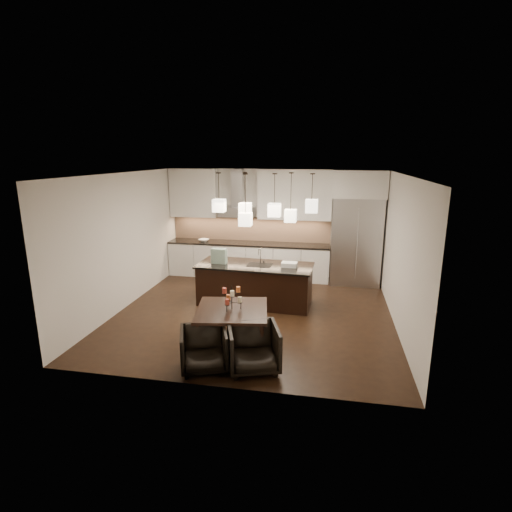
% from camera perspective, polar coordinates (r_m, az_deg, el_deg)
% --- Properties ---
extents(floor, '(5.50, 5.50, 0.02)m').
position_cam_1_polar(floor, '(8.29, -0.26, -8.13)').
color(floor, black).
rests_on(floor, ground).
extents(ceiling, '(5.50, 5.50, 0.02)m').
position_cam_1_polar(ceiling, '(7.67, -0.28, 11.73)').
color(ceiling, white).
rests_on(ceiling, wall_back).
extents(wall_back, '(5.50, 0.02, 2.80)m').
position_cam_1_polar(wall_back, '(10.53, 2.57, 4.70)').
color(wall_back, silver).
rests_on(wall_back, ground).
extents(wall_front, '(5.50, 0.02, 2.80)m').
position_cam_1_polar(wall_front, '(5.28, -5.94, -5.17)').
color(wall_front, silver).
rests_on(wall_front, ground).
extents(wall_left, '(0.02, 5.50, 2.80)m').
position_cam_1_polar(wall_left, '(8.80, -18.22, 2.08)').
color(wall_left, silver).
rests_on(wall_left, ground).
extents(wall_right, '(0.02, 5.50, 2.80)m').
position_cam_1_polar(wall_right, '(7.84, 19.96, 0.50)').
color(wall_right, silver).
rests_on(wall_right, ground).
extents(refrigerator, '(1.20, 0.72, 2.15)m').
position_cam_1_polar(refrigerator, '(10.14, 14.08, 2.04)').
color(refrigerator, '#B7B7BA').
rests_on(refrigerator, floor).
extents(fridge_panel, '(1.26, 0.72, 0.65)m').
position_cam_1_polar(fridge_panel, '(9.95, 14.57, 9.94)').
color(fridge_panel, silver).
rests_on(fridge_panel, refrigerator).
extents(lower_cabinets, '(4.21, 0.62, 0.88)m').
position_cam_1_polar(lower_cabinets, '(10.52, -1.11, -0.64)').
color(lower_cabinets, silver).
rests_on(lower_cabinets, floor).
extents(countertop, '(4.21, 0.66, 0.04)m').
position_cam_1_polar(countertop, '(10.42, -1.12, 1.80)').
color(countertop, black).
rests_on(countertop, lower_cabinets).
extents(backsplash, '(4.21, 0.02, 0.63)m').
position_cam_1_polar(backsplash, '(10.64, -0.80, 3.91)').
color(backsplash, tan).
rests_on(backsplash, countertop).
extents(upper_cab_left, '(1.25, 0.35, 1.25)m').
position_cam_1_polar(upper_cab_left, '(10.75, -8.84, 8.91)').
color(upper_cab_left, silver).
rests_on(upper_cab_left, wall_back).
extents(upper_cab_right, '(1.85, 0.35, 1.25)m').
position_cam_1_polar(upper_cab_right, '(10.18, 5.58, 8.72)').
color(upper_cab_right, silver).
rests_on(upper_cab_right, wall_back).
extents(hood_canopy, '(0.90, 0.52, 0.24)m').
position_cam_1_polar(hood_canopy, '(10.38, -2.72, 6.35)').
color(hood_canopy, '#B7B7BA').
rests_on(hood_canopy, wall_back).
extents(hood_chimney, '(0.30, 0.28, 0.96)m').
position_cam_1_polar(hood_chimney, '(10.42, -2.62, 9.70)').
color(hood_chimney, '#B7B7BA').
rests_on(hood_chimney, hood_canopy).
extents(fruit_bowl, '(0.31, 0.31, 0.06)m').
position_cam_1_polar(fruit_bowl, '(10.66, -7.46, 2.26)').
color(fruit_bowl, silver).
rests_on(fruit_bowl, countertop).
extents(island_body, '(2.42, 1.07, 0.84)m').
position_cam_1_polar(island_body, '(8.65, -0.13, -4.13)').
color(island_body, black).
rests_on(island_body, floor).
extents(island_top, '(2.50, 1.15, 0.04)m').
position_cam_1_polar(island_top, '(8.53, -0.13, -1.35)').
color(island_top, black).
rests_on(island_top, island_body).
extents(faucet, '(0.11, 0.23, 0.36)m').
position_cam_1_polar(faucet, '(8.54, 0.63, 0.07)').
color(faucet, silver).
rests_on(faucet, island_top).
extents(tote_bag, '(0.33, 0.19, 0.32)m').
position_cam_1_polar(tote_bag, '(8.62, -5.29, 0.01)').
color(tote_bag, '#194A31').
rests_on(tote_bag, island_top).
extents(food_container, '(0.33, 0.24, 0.09)m').
position_cam_1_polar(food_container, '(8.37, 4.79, -1.22)').
color(food_container, silver).
rests_on(food_container, island_top).
extents(dining_table, '(1.32, 1.32, 0.69)m').
position_cam_1_polar(dining_table, '(6.76, -3.41, -10.27)').
color(dining_table, black).
rests_on(dining_table, floor).
extents(candelabra, '(0.38, 0.38, 0.40)m').
position_cam_1_polar(candelabra, '(6.55, -3.48, -5.91)').
color(candelabra, black).
rests_on(candelabra, dining_table).
extents(candle_a, '(0.08, 0.08, 0.09)m').
position_cam_1_polar(candle_a, '(6.56, -2.35, -6.24)').
color(candle_a, beige).
rests_on(candle_a, candelabra).
extents(candle_b, '(0.08, 0.08, 0.09)m').
position_cam_1_polar(candle_b, '(6.68, -3.96, -5.89)').
color(candle_b, orange).
rests_on(candle_b, candelabra).
extents(candle_c, '(0.08, 0.08, 0.09)m').
position_cam_1_polar(candle_c, '(6.47, -4.13, -6.56)').
color(candle_c, '#AE392B').
rests_on(candle_c, candelabra).
extents(candle_d, '(0.08, 0.08, 0.09)m').
position_cam_1_polar(candle_d, '(6.59, -2.56, -4.79)').
color(candle_d, orange).
rests_on(candle_d, candelabra).
extents(candle_e, '(0.08, 0.08, 0.09)m').
position_cam_1_polar(candle_e, '(6.55, -4.53, -4.95)').
color(candle_e, '#AE392B').
rests_on(candle_e, candelabra).
extents(candle_f, '(0.08, 0.08, 0.09)m').
position_cam_1_polar(candle_f, '(6.40, -3.42, -5.37)').
color(candle_f, beige).
rests_on(candle_f, candelabra).
extents(armchair_left, '(0.88, 0.90, 0.64)m').
position_cam_1_polar(armchair_left, '(6.20, -7.45, -13.03)').
color(armchair_left, black).
rests_on(armchair_left, floor).
extents(armchair_right, '(0.94, 0.96, 0.69)m').
position_cam_1_polar(armchair_right, '(6.12, -0.38, -12.98)').
color(armchair_right, black).
rests_on(armchair_right, floor).
extents(pendant_a, '(0.24, 0.24, 0.26)m').
position_cam_1_polar(pendant_a, '(8.36, -5.29, 7.19)').
color(pendant_a, '#EDE1C6').
rests_on(pendant_a, ceiling).
extents(pendant_b, '(0.24, 0.24, 0.26)m').
position_cam_1_polar(pendant_b, '(8.50, -1.56, 6.71)').
color(pendant_b, '#EDE1C6').
rests_on(pendant_b, ceiling).
extents(pendant_c, '(0.24, 0.24, 0.26)m').
position_cam_1_polar(pendant_c, '(8.01, 2.64, 6.57)').
color(pendant_c, '#EDE1C6').
rests_on(pendant_c, ceiling).
extents(pendant_d, '(0.24, 0.24, 0.26)m').
position_cam_1_polar(pendant_d, '(8.40, 4.95, 5.75)').
color(pendant_d, '#EDE1C6').
rests_on(pendant_d, ceiling).
extents(pendant_e, '(0.24, 0.24, 0.26)m').
position_cam_1_polar(pendant_e, '(8.06, 7.95, 7.08)').
color(pendant_e, '#EDE1C6').
rests_on(pendant_e, ceiling).
extents(pendant_f, '(0.24, 0.24, 0.26)m').
position_cam_1_polar(pendant_f, '(7.96, -1.51, 5.27)').
color(pendant_f, '#EDE1C6').
rests_on(pendant_f, ceiling).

